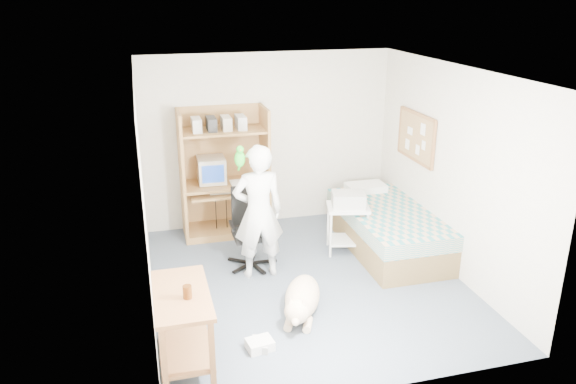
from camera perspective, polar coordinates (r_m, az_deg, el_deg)
The scene contains 21 objects.
floor at distance 6.81m, azimuth 1.97°, elevation -9.11°, with size 4.00×4.00×0.00m, color #404C57.
wall_back at distance 8.16m, azimuth -2.02°, elevation 5.30°, with size 3.60×0.02×2.50m, color beige.
wall_right at distance 7.02m, azimuth 16.30°, elevation 2.08°, with size 0.02×4.00×2.50m, color beige.
wall_left at distance 6.05m, azimuth -14.42°, elevation -0.58°, with size 0.02×4.00×2.50m, color beige.
ceiling at distance 6.02m, azimuth 2.26°, elevation 12.21°, with size 3.60×4.00×0.02m, color white.
computer_hutch at distance 7.91m, azimuth -6.49°, elevation 1.46°, with size 1.20×0.63×1.80m.
bed at distance 7.63m, azimuth 10.04°, elevation -3.69°, with size 1.02×2.02×0.66m.
side_desk at distance 5.30m, azimuth -10.63°, elevation -12.46°, with size 0.50×1.00×0.75m.
corkboard at distance 7.71m, azimuth 12.88°, elevation 5.48°, with size 0.04×0.94×0.66m.
office_chair at distance 7.08m, azimuth -3.87°, elevation -4.75°, with size 0.56×0.56×0.99m.
person at distance 6.63m, azimuth -3.02°, elevation -2.06°, with size 0.60×0.40×1.65m, color silver.
parrot at distance 6.39m, azimuth -4.92°, elevation 3.52°, with size 0.12×0.21×0.33m.
dog at distance 6.10m, azimuth 1.39°, elevation -10.79°, with size 0.65×1.08×0.43m.
printer_cart at distance 7.43m, azimuth 6.07°, elevation -2.97°, with size 0.63×0.55×0.65m.
printer at distance 7.32m, azimuth 6.16°, elevation -0.75°, with size 0.42×0.32×0.18m, color #AAAAA5.
crt_monitor at distance 7.86m, azimuth -7.78°, elevation 2.24°, with size 0.38×0.41×0.35m.
keyboard at distance 7.81m, azimuth -6.30°, elevation 0.06°, with size 0.45×0.16×0.03m, color beige.
pencil_cup at distance 7.89m, azimuth -3.69°, elevation 1.49°, with size 0.08×0.08×0.12m, color gold.
drink_glass at distance 5.06m, azimuth -10.19°, elevation -9.97°, with size 0.08×0.08×0.12m, color #44210A.
floor_box_a at distance 5.66m, azimuth -2.88°, elevation -15.22°, with size 0.25×0.20×0.10m, color silver.
floor_box_b at distance 5.67m, azimuth -2.85°, elevation -15.23°, with size 0.18×0.22×0.08m, color #ABABA6.
Camera 1 is at (-1.77, -5.70, 3.30)m, focal length 35.00 mm.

